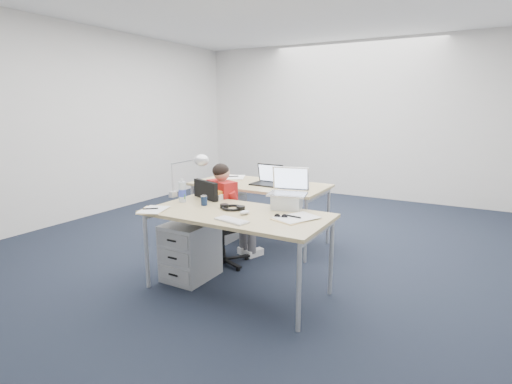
% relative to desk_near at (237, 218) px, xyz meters
% --- Properties ---
extents(floor, '(7.00, 7.00, 0.00)m').
position_rel_desk_near_xyz_m(floor, '(-0.34, 0.98, -0.68)').
color(floor, black).
rests_on(floor, ground).
extents(room, '(6.02, 7.02, 2.80)m').
position_rel_desk_near_xyz_m(room, '(-0.34, 0.98, 1.03)').
color(room, silver).
rests_on(room, ground).
extents(desk_near, '(1.60, 0.80, 0.73)m').
position_rel_desk_near_xyz_m(desk_near, '(0.00, 0.00, 0.00)').
color(desk_near, tan).
rests_on(desk_near, ground).
extents(desk_far, '(1.60, 0.80, 0.73)m').
position_rel_desk_near_xyz_m(desk_far, '(-0.48, 1.28, 0.00)').
color(desk_far, tan).
rests_on(desk_far, ground).
extents(office_chair, '(0.74, 0.74, 0.91)m').
position_rel_desk_near_xyz_m(office_chair, '(-0.50, 0.45, -0.43)').
color(office_chair, black).
rests_on(office_chair, ground).
extents(seated_person, '(0.45, 0.62, 1.06)m').
position_rel_desk_near_xyz_m(seated_person, '(-0.45, 0.60, -0.15)').
color(seated_person, '#B21B19').
rests_on(seated_person, ground).
extents(drawer_pedestal_near, '(0.40, 0.50, 0.55)m').
position_rel_desk_near_xyz_m(drawer_pedestal_near, '(-0.55, 0.02, -0.41)').
color(drawer_pedestal_near, '#A6A9AB').
rests_on(drawer_pedestal_near, ground).
extents(drawer_pedestal_far, '(0.40, 0.50, 0.55)m').
position_rel_desk_near_xyz_m(drawer_pedestal_far, '(-0.97, 1.20, -0.41)').
color(drawer_pedestal_far, '#A6A9AB').
rests_on(drawer_pedestal_far, ground).
extents(silver_laptop, '(0.39, 0.34, 0.36)m').
position_rel_desk_near_xyz_m(silver_laptop, '(0.32, 0.35, 0.23)').
color(silver_laptop, silver).
rests_on(silver_laptop, desk_near).
extents(wireless_keyboard, '(0.31, 0.18, 0.01)m').
position_rel_desk_near_xyz_m(wireless_keyboard, '(0.11, -0.25, 0.05)').
color(wireless_keyboard, white).
rests_on(wireless_keyboard, desk_near).
extents(computer_mouse, '(0.09, 0.11, 0.04)m').
position_rel_desk_near_xyz_m(computer_mouse, '(0.09, -0.02, 0.06)').
color(computer_mouse, white).
rests_on(computer_mouse, desk_near).
extents(headphones, '(0.26, 0.21, 0.04)m').
position_rel_desk_near_xyz_m(headphones, '(-0.10, 0.08, 0.07)').
color(headphones, black).
rests_on(headphones, desk_near).
extents(can_koozie, '(0.07, 0.07, 0.10)m').
position_rel_desk_near_xyz_m(can_koozie, '(-0.40, 0.07, 0.09)').
color(can_koozie, '#162646').
rests_on(can_koozie, desk_near).
extents(water_bottle, '(0.08, 0.08, 0.23)m').
position_rel_desk_near_xyz_m(water_bottle, '(-0.67, 0.08, 0.16)').
color(water_bottle, silver).
rests_on(water_bottle, desk_near).
extents(bear_figurine, '(0.08, 0.07, 0.14)m').
position_rel_desk_near_xyz_m(bear_figurine, '(-0.67, 0.07, 0.12)').
color(bear_figurine, '#246C1D').
rests_on(bear_figurine, desk_near).
extents(book_stack, '(0.20, 0.16, 0.08)m').
position_rel_desk_near_xyz_m(book_stack, '(-0.48, 0.35, 0.09)').
color(book_stack, silver).
rests_on(book_stack, desk_near).
extents(cordless_phone, '(0.04, 0.03, 0.14)m').
position_rel_desk_near_xyz_m(cordless_phone, '(-0.40, 0.23, 0.12)').
color(cordless_phone, black).
rests_on(cordless_phone, desk_near).
extents(papers_left, '(0.29, 0.34, 0.01)m').
position_rel_desk_near_xyz_m(papers_left, '(-0.69, -0.31, 0.05)').
color(papers_left, '#F3CE8C').
rests_on(papers_left, desk_near).
extents(papers_right, '(0.36, 0.41, 0.01)m').
position_rel_desk_near_xyz_m(papers_right, '(0.52, 0.07, 0.05)').
color(papers_right, '#F3CE8C').
rests_on(papers_right, desk_near).
extents(sunglasses, '(0.12, 0.08, 0.03)m').
position_rel_desk_near_xyz_m(sunglasses, '(0.42, 0.02, 0.06)').
color(sunglasses, black).
rests_on(sunglasses, desk_near).
extents(desk_lamp, '(0.45, 0.27, 0.48)m').
position_rel_desk_near_xyz_m(desk_lamp, '(-0.75, 0.20, 0.29)').
color(desk_lamp, silver).
rests_on(desk_lamp, desk_near).
extents(dark_laptop, '(0.35, 0.34, 0.25)m').
position_rel_desk_near_xyz_m(dark_laptop, '(-0.38, 1.24, 0.17)').
color(dark_laptop, black).
rests_on(dark_laptop, desk_far).
extents(far_cup, '(0.09, 0.09, 0.11)m').
position_rel_desk_near_xyz_m(far_cup, '(0.00, 1.48, 0.10)').
color(far_cup, white).
rests_on(far_cup, desk_far).
extents(far_papers, '(0.36, 0.40, 0.01)m').
position_rel_desk_near_xyz_m(far_papers, '(-0.97, 1.46, 0.05)').
color(far_papers, white).
rests_on(far_papers, desk_far).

